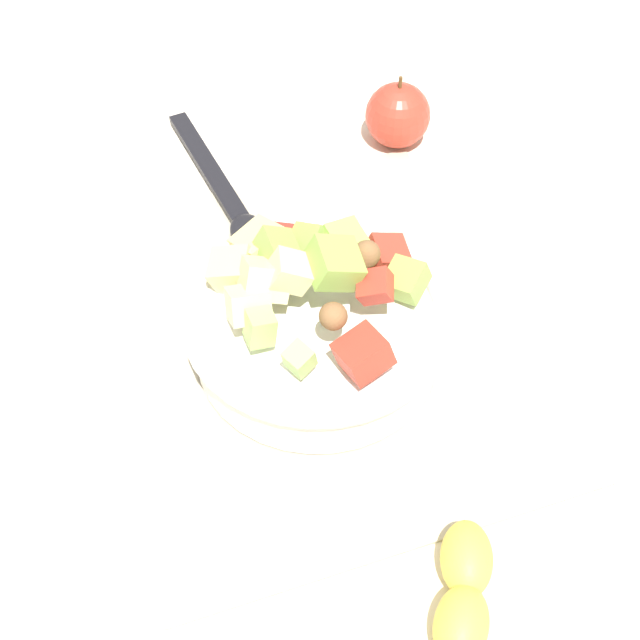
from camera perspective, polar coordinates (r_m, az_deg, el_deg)
ground_plane at (r=0.74m, az=-0.60°, el=-1.29°), size 2.40×2.40×0.00m
placemat at (r=0.74m, az=-0.60°, el=-1.14°), size 0.41×0.34×0.01m
salad_bowl at (r=0.70m, az=-0.08°, el=-0.05°), size 0.22×0.22×0.12m
serving_spoon at (r=0.85m, az=-5.79°, el=7.59°), size 0.23×0.06×0.01m
whole_apple at (r=0.92m, az=5.08°, el=13.13°), size 0.07×0.07×0.08m
banana_whole at (r=0.61m, az=8.88°, el=-18.95°), size 0.14×0.11×0.04m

